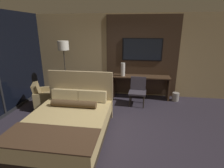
{
  "coord_description": "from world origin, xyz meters",
  "views": [
    {
      "loc": [
        0.56,
        -3.49,
        2.32
      ],
      "look_at": [
        -0.09,
        0.99,
        0.87
      ],
      "focal_mm": 28.0,
      "sensor_mm": 36.0,
      "label": 1
    }
  ],
  "objects_px": {
    "floor_lamp": "(64,51)",
    "vase_tall": "(123,69)",
    "waste_bin": "(176,97)",
    "desk_chair": "(138,89)",
    "tv": "(142,49)",
    "armchair_by_window": "(46,99)",
    "desk": "(141,83)",
    "bed": "(68,124)"
  },
  "relations": [
    {
      "from": "tv",
      "to": "waste_bin",
      "type": "xyz_separation_m",
      "value": [
        1.17,
        -0.35,
        -1.5
      ]
    },
    {
      "from": "tv",
      "to": "floor_lamp",
      "type": "bearing_deg",
      "value": -163.17
    },
    {
      "from": "tv",
      "to": "floor_lamp",
      "type": "relative_size",
      "value": 0.68
    },
    {
      "from": "desk",
      "to": "tv",
      "type": "height_order",
      "value": "tv"
    },
    {
      "from": "bed",
      "to": "desk_chair",
      "type": "bearing_deg",
      "value": 53.08
    },
    {
      "from": "waste_bin",
      "to": "desk_chair",
      "type": "bearing_deg",
      "value": -161.0
    },
    {
      "from": "waste_bin",
      "to": "armchair_by_window",
      "type": "bearing_deg",
      "value": -165.08
    },
    {
      "from": "armchair_by_window",
      "to": "desk_chair",
      "type": "bearing_deg",
      "value": -100.89
    },
    {
      "from": "desk_chair",
      "to": "vase_tall",
      "type": "distance_m",
      "value": 0.87
    },
    {
      "from": "tv",
      "to": "waste_bin",
      "type": "bearing_deg",
      "value": -16.7
    },
    {
      "from": "desk_chair",
      "to": "waste_bin",
      "type": "relative_size",
      "value": 3.09
    },
    {
      "from": "armchair_by_window",
      "to": "vase_tall",
      "type": "bearing_deg",
      "value": -87.02
    },
    {
      "from": "bed",
      "to": "vase_tall",
      "type": "relative_size",
      "value": 4.99
    },
    {
      "from": "waste_bin",
      "to": "tv",
      "type": "bearing_deg",
      "value": 163.3
    },
    {
      "from": "desk",
      "to": "floor_lamp",
      "type": "relative_size",
      "value": 0.99
    },
    {
      "from": "tv",
      "to": "desk",
      "type": "bearing_deg",
      "value": -90.0
    },
    {
      "from": "desk_chair",
      "to": "floor_lamp",
      "type": "xyz_separation_m",
      "value": [
        -2.36,
        0.04,
        1.14
      ]
    },
    {
      "from": "vase_tall",
      "to": "desk_chair",
      "type": "bearing_deg",
      "value": -43.92
    },
    {
      "from": "floor_lamp",
      "to": "tv",
      "type": "bearing_deg",
      "value": 16.83
    },
    {
      "from": "armchair_by_window",
      "to": "floor_lamp",
      "type": "relative_size",
      "value": 0.47
    },
    {
      "from": "desk",
      "to": "floor_lamp",
      "type": "xyz_separation_m",
      "value": [
        -2.45,
        -0.56,
        1.12
      ]
    },
    {
      "from": "tv",
      "to": "armchair_by_window",
      "type": "relative_size",
      "value": 1.44
    },
    {
      "from": "floor_lamp",
      "to": "waste_bin",
      "type": "distance_m",
      "value": 3.94
    },
    {
      "from": "bed",
      "to": "waste_bin",
      "type": "height_order",
      "value": "bed"
    },
    {
      "from": "desk",
      "to": "armchair_by_window",
      "type": "height_order",
      "value": "armchair_by_window"
    },
    {
      "from": "bed",
      "to": "desk",
      "type": "relative_size",
      "value": 1.15
    },
    {
      "from": "desk",
      "to": "bed",
      "type": "bearing_deg",
      "value": -121.56
    },
    {
      "from": "desk_chair",
      "to": "armchair_by_window",
      "type": "height_order",
      "value": "desk_chair"
    },
    {
      "from": "tv",
      "to": "waste_bin",
      "type": "distance_m",
      "value": 1.93
    },
    {
      "from": "vase_tall",
      "to": "waste_bin",
      "type": "distance_m",
      "value": 1.98
    },
    {
      "from": "desk",
      "to": "waste_bin",
      "type": "distance_m",
      "value": 1.24
    },
    {
      "from": "floor_lamp",
      "to": "vase_tall",
      "type": "bearing_deg",
      "value": 13.87
    },
    {
      "from": "vase_tall",
      "to": "floor_lamp",
      "type": "bearing_deg",
      "value": -166.13
    },
    {
      "from": "bed",
      "to": "desk",
      "type": "distance_m",
      "value": 3.07
    },
    {
      "from": "desk_chair",
      "to": "floor_lamp",
      "type": "height_order",
      "value": "floor_lamp"
    },
    {
      "from": "bed",
      "to": "desk_chair",
      "type": "relative_size",
      "value": 2.55
    },
    {
      "from": "armchair_by_window",
      "to": "waste_bin",
      "type": "distance_m",
      "value": 4.17
    },
    {
      "from": "tv",
      "to": "bed",
      "type": "bearing_deg",
      "value": -119.82
    },
    {
      "from": "waste_bin",
      "to": "desk",
      "type": "bearing_deg",
      "value": 171.99
    },
    {
      "from": "desk_chair",
      "to": "armchair_by_window",
      "type": "relative_size",
      "value": 0.94
    },
    {
      "from": "tv",
      "to": "vase_tall",
      "type": "xyz_separation_m",
      "value": [
        -0.61,
        -0.29,
        -0.64
      ]
    },
    {
      "from": "desk_chair",
      "to": "waste_bin",
      "type": "distance_m",
      "value": 1.39
    }
  ]
}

